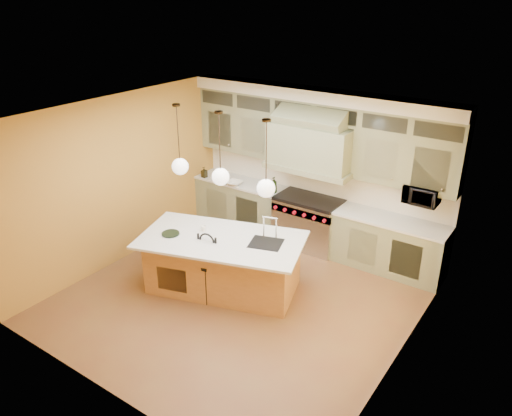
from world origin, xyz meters
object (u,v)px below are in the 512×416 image
Objects in this scene: range at (308,222)px; counter_stool at (203,263)px; microwave at (422,195)px; kitchen_island at (224,262)px.

range is 2.47m from counter_stool.
range is at bearing -176.88° from microwave.
counter_stool is at bearing -134.16° from microwave.
microwave is at bearing 3.12° from range.
counter_stool is at bearing -101.68° from range.
range is 2.09m from kitchen_island.
kitchen_island is at bearing -137.36° from microwave.
microwave reaches higher than counter_stool.
counter_stool is (-0.50, -2.42, 0.11)m from range.
microwave is (2.45, 2.52, 0.86)m from counter_stool.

